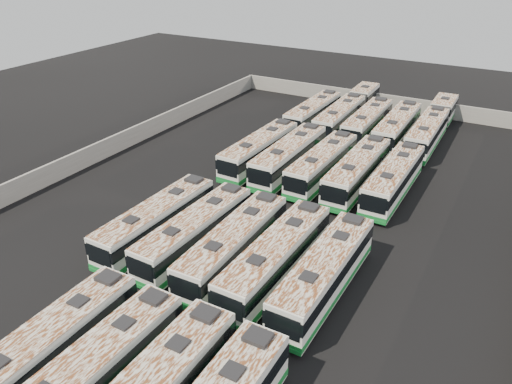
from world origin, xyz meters
name	(u,v)px	position (x,y,z in m)	size (l,w,h in m)	color
ground	(263,214)	(0.00, 0.00, 0.00)	(140.00, 140.00, 0.00)	black
perimeter_wall	(263,204)	(0.00, 0.00, 1.10)	(45.20, 73.20, 2.20)	slate
bus_front_left	(46,350)	(-1.85, -22.64, 1.84)	(2.90, 12.83, 3.61)	silver
bus_front_center	(91,376)	(1.80, -22.74, 1.85)	(2.94, 12.86, 3.61)	silver
bus_midfront_far_left	(157,221)	(-5.68, -8.18, 1.84)	(2.91, 12.84, 3.61)	silver
bus_midfront_left	(195,232)	(-1.90, -7.96, 1.84)	(3.00, 12.83, 3.60)	silver
bus_midfront_center	(234,245)	(1.85, -8.10, 1.88)	(3.05, 13.08, 3.67)	silver
bus_midfront_right	(276,258)	(5.50, -8.11, 1.91)	(3.00, 13.31, 3.74)	silver
bus_midfront_far_right	(324,274)	(9.29, -8.04, 1.88)	(2.83, 13.05, 3.68)	silver
bus_midback_far_left	(260,150)	(-5.64, 9.36, 1.88)	(3.02, 13.10, 3.68)	silver
bus_midback_left	(289,157)	(-1.97, 9.28, 1.93)	(2.86, 13.39, 3.77)	silver
bus_midback_center	(322,164)	(1.83, 9.30, 1.85)	(2.94, 12.86, 3.61)	silver
bus_midback_right	(357,171)	(5.60, 9.35, 1.90)	(2.80, 13.15, 3.71)	silver
bus_midback_far_right	(393,179)	(9.28, 9.41, 1.86)	(2.77, 12.94, 3.65)	silver
bus_back_far_left	(313,114)	(-5.65, 24.01, 1.84)	(2.84, 12.80, 3.60)	silver
bus_back_left	(348,111)	(-1.98, 27.41, 1.86)	(3.22, 20.16, 3.65)	silver
bus_back_center	(367,123)	(1.82, 23.93, 1.87)	(2.90, 13.02, 3.66)	silver
bus_back_right	(397,128)	(5.61, 23.88, 1.91)	(2.99, 13.25, 3.73)	silver
bus_back_far_right	(433,125)	(9.20, 27.26, 1.85)	(3.00, 19.98, 3.62)	silver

